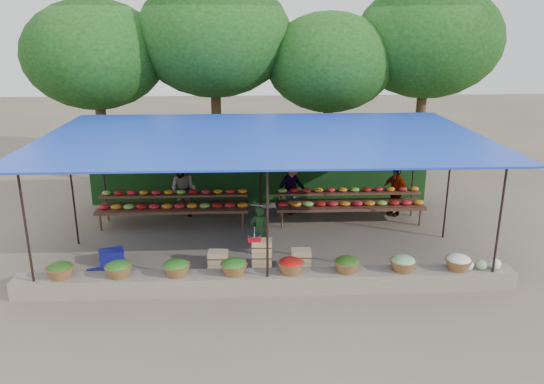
{
  "coord_description": "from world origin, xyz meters",
  "views": [
    {
      "loc": [
        -0.36,
        -12.91,
        5.42
      ],
      "look_at": [
        0.24,
        0.2,
        1.27
      ],
      "focal_mm": 35.0,
      "sensor_mm": 36.0,
      "label": 1
    }
  ],
  "objects_px": {
    "crate_counter": "(261,259)",
    "vendor_seated": "(260,230)",
    "blue_crate_front": "(101,277)",
    "blue_crate_back": "(112,257)",
    "weighing_scale": "(254,237)"
  },
  "relations": [
    {
      "from": "crate_counter",
      "to": "blue_crate_back",
      "type": "xyz_separation_m",
      "value": [
        -3.53,
        0.58,
        -0.14
      ]
    },
    {
      "from": "blue_crate_front",
      "to": "crate_counter",
      "type": "bearing_deg",
      "value": -12.91
    },
    {
      "from": "crate_counter",
      "to": "weighing_scale",
      "type": "distance_m",
      "value": 0.56
    },
    {
      "from": "blue_crate_front",
      "to": "blue_crate_back",
      "type": "relative_size",
      "value": 0.98
    },
    {
      "from": "crate_counter",
      "to": "vendor_seated",
      "type": "relative_size",
      "value": 1.89
    },
    {
      "from": "crate_counter",
      "to": "blue_crate_back",
      "type": "bearing_deg",
      "value": 170.61
    },
    {
      "from": "weighing_scale",
      "to": "vendor_seated",
      "type": "xyz_separation_m",
      "value": [
        0.14,
        0.97,
        -0.22
      ]
    },
    {
      "from": "blue_crate_front",
      "to": "blue_crate_back",
      "type": "xyz_separation_m",
      "value": [
        -0.03,
        1.06,
        0.0
      ]
    },
    {
      "from": "vendor_seated",
      "to": "blue_crate_back",
      "type": "relative_size",
      "value": 2.25
    },
    {
      "from": "crate_counter",
      "to": "blue_crate_front",
      "type": "bearing_deg",
      "value": -172.17
    },
    {
      "from": "vendor_seated",
      "to": "blue_crate_front",
      "type": "height_order",
      "value": "vendor_seated"
    },
    {
      "from": "vendor_seated",
      "to": "blue_crate_front",
      "type": "xyz_separation_m",
      "value": [
        -3.5,
        -1.45,
        -0.46
      ]
    },
    {
      "from": "vendor_seated",
      "to": "weighing_scale",
      "type": "bearing_deg",
      "value": 83.41
    },
    {
      "from": "blue_crate_front",
      "to": "blue_crate_back",
      "type": "bearing_deg",
      "value": 70.63
    },
    {
      "from": "blue_crate_back",
      "to": "crate_counter",
      "type": "bearing_deg",
      "value": -27.14
    }
  ]
}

